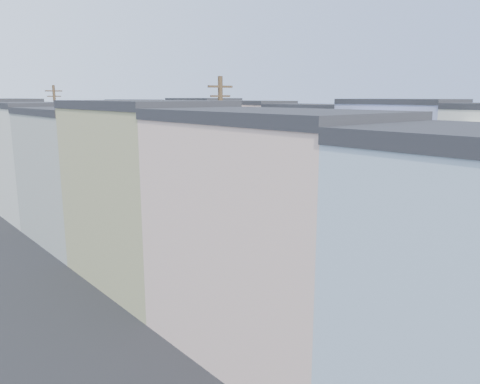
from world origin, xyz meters
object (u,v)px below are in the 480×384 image
(parked_left_b, at_px, (374,289))
(parked_left_d, at_px, (146,207))
(tree_far_r, at_px, (169,141))
(utility_pole_far, at_px, (57,138))
(utility_pole_near, at_px, (221,169))
(parked_left_c, at_px, (254,246))
(tree_d, at_px, (97,149))
(fedex_truck, at_px, (319,206))
(parked_right_c, at_px, (209,183))
(tree_e, at_px, (44,137))
(tree_b, at_px, (326,188))
(parked_right_b, at_px, (391,227))
(parked_right_a, at_px, (467,244))
(parked_right_d, at_px, (165,173))
(tree_c, at_px, (176,165))
(lead_sedan, at_px, (239,199))

(parked_left_b, xyz_separation_m, parked_left_d, (0.00, 20.53, -0.04))
(tree_far_r, height_order, utility_pole_far, utility_pole_far)
(utility_pole_near, height_order, parked_left_c, utility_pole_near)
(tree_d, distance_m, fedex_truck, 19.00)
(tree_d, distance_m, parked_right_c, 11.94)
(tree_e, bearing_deg, tree_far_r, -13.65)
(tree_b, xyz_separation_m, tree_far_r, (13.20, 34.37, -1.22))
(tree_d, relative_size, parked_right_c, 1.66)
(utility_pole_far, xyz_separation_m, parked_right_c, (11.20, -9.55, -4.45))
(tree_d, relative_size, parked_right_b, 1.74)
(parked_right_a, xyz_separation_m, parked_right_d, (0.00, 33.65, -0.04))
(tree_c, relative_size, parked_left_c, 1.61)
(parked_left_b, bearing_deg, parked_right_b, 23.96)
(parked_left_c, bearing_deg, utility_pole_near, 134.38)
(tree_c, xyz_separation_m, parked_right_b, (11.20, -8.51, -4.21))
(tree_far_r, xyz_separation_m, lead_sedan, (-4.53, -18.18, -3.28))
(fedex_truck, relative_size, parked_left_c, 1.51)
(utility_pole_near, xyz_separation_m, parked_right_a, (11.20, -8.88, -4.47))
(parked_left_d, xyz_separation_m, parked_right_c, (9.80, 5.16, 0.03))
(tree_c, bearing_deg, tree_e, 90.00)
(tree_c, distance_m, parked_right_c, 16.79)
(utility_pole_far, height_order, parked_right_a, utility_pole_far)
(tree_b, height_order, tree_c, tree_b)
(tree_e, relative_size, utility_pole_far, 0.73)
(lead_sedan, bearing_deg, utility_pole_near, -130.38)
(utility_pole_far, distance_m, fedex_truck, 27.60)
(utility_pole_far, xyz_separation_m, parked_right_d, (11.20, -1.23, -4.52))
(tree_c, distance_m, parked_right_a, 18.04)
(tree_c, xyz_separation_m, parked_right_a, (11.20, -13.52, -4.15))
(parked_right_c, distance_m, parked_right_d, 8.32)
(parked_left_c, bearing_deg, parked_right_a, -41.73)
(tree_far_r, bearing_deg, lead_sedan, -104.00)
(tree_b, xyz_separation_m, parked_right_a, (11.20, -1.45, -4.51))
(utility_pole_far, bearing_deg, parked_left_c, -87.06)
(tree_far_r, distance_m, fedex_truck, 27.57)
(tree_far_r, distance_m, lead_sedan, 19.02)
(tree_b, relative_size, fedex_truck, 1.11)
(tree_d, bearing_deg, parked_right_d, 35.72)
(lead_sedan, bearing_deg, tree_b, -113.86)
(tree_b, relative_size, tree_d, 1.05)
(utility_pole_far, height_order, parked_right_d, utility_pole_far)
(tree_c, relative_size, tree_d, 1.00)
(parked_left_c, distance_m, parked_right_a, 12.42)
(utility_pole_far, relative_size, parked_right_d, 2.56)
(parked_left_b, bearing_deg, tree_d, 88.36)
(tree_far_r, relative_size, parked_right_c, 1.29)
(utility_pole_near, height_order, parked_left_d, utility_pole_near)
(parked_right_a, bearing_deg, parked_left_b, -177.29)
(tree_d, height_order, tree_e, tree_e)
(tree_far_r, bearing_deg, utility_pole_near, -116.09)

